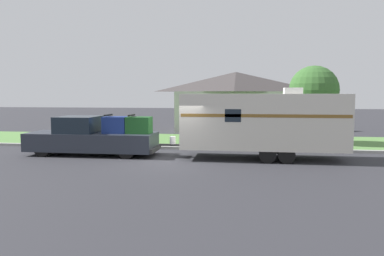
% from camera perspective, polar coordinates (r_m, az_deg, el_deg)
% --- Properties ---
extents(ground_plane, '(120.00, 120.00, 0.00)m').
position_cam_1_polar(ground_plane, '(16.79, -2.59, -5.14)').
color(ground_plane, '#2D2D33').
extents(curb_strip, '(80.00, 0.30, 0.14)m').
position_cam_1_polar(curb_strip, '(20.42, -0.67, -3.06)').
color(curb_strip, '#999993').
rests_on(curb_strip, ground_plane).
extents(lawn_strip, '(80.00, 7.00, 0.03)m').
position_cam_1_polar(lawn_strip, '(24.01, 0.62, -1.93)').
color(lawn_strip, '#568442').
rests_on(lawn_strip, ground_plane).
extents(house_across_street, '(9.88, 7.32, 4.81)m').
position_cam_1_polar(house_across_street, '(31.46, 6.66, 4.27)').
color(house_across_street, '#B2B2A8').
rests_on(house_across_street, ground_plane).
extents(pickup_truck, '(6.44, 2.05, 2.03)m').
position_cam_1_polar(pickup_truck, '(19.12, -14.83, -1.36)').
color(pickup_truck, black).
rests_on(pickup_truck, ground_plane).
extents(travel_trailer, '(8.59, 2.50, 3.30)m').
position_cam_1_polar(travel_trailer, '(17.58, 10.72, 1.02)').
color(travel_trailer, black).
rests_on(travel_trailer, ground_plane).
extents(mailbox, '(0.48, 0.20, 1.39)m').
position_cam_1_polar(mailbox, '(21.23, 20.23, -0.37)').
color(mailbox, brown).
rests_on(mailbox, ground_plane).
extents(tree_in_yard, '(2.96, 2.96, 4.71)m').
position_cam_1_polar(tree_in_yard, '(23.81, 18.05, 5.47)').
color(tree_in_yard, brown).
rests_on(tree_in_yard, ground_plane).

